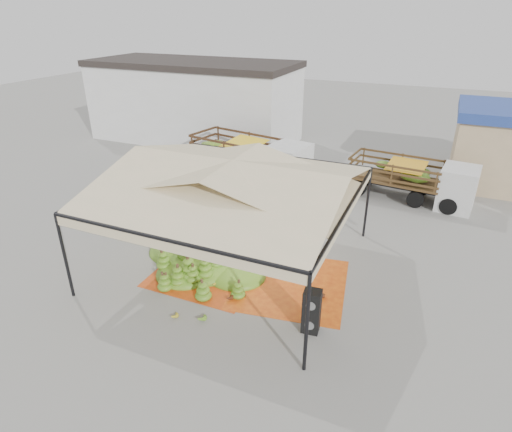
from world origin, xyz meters
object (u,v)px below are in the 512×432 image
at_px(speaker_stack, 312,311).
at_px(truck_right, 417,176).
at_px(truck_left, 254,155).
at_px(banana_heap, 206,251).
at_px(vendor, 334,195).

height_order(speaker_stack, truck_right, truck_right).
relative_size(speaker_stack, truck_left, 0.20).
bearing_deg(banana_heap, truck_left, 102.79).
bearing_deg(banana_heap, truck_right, 55.53).
relative_size(banana_heap, vendor, 3.00).
bearing_deg(truck_right, truck_left, -169.45).
distance_m(speaker_stack, truck_right, 11.41).
bearing_deg(truck_left, speaker_stack, -47.01).
bearing_deg(truck_left, banana_heap, -65.90).
bearing_deg(truck_right, speaker_stack, -92.66).
distance_m(banana_heap, truck_left, 9.01).
height_order(truck_left, truck_right, truck_left).
distance_m(speaker_stack, vendor, 8.37).
relative_size(vendor, truck_right, 0.29).
xyz_separation_m(banana_heap, truck_right, (6.41, 9.34, 0.67)).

